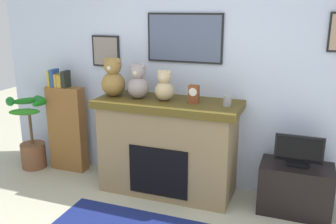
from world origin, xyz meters
TOP-DOWN VIEW (x-y plane):
  - back_wall at (-0.00, 2.00)m, footprint 5.20×0.15m
  - fireplace at (-0.31, 1.64)m, footprint 1.55×0.66m
  - bookshelf at (-1.69, 1.74)m, footprint 0.46×0.16m
  - potted_plant at (-2.13, 1.61)m, footprint 0.58×0.57m
  - tv_stand at (1.04, 1.64)m, footprint 0.69×0.40m
  - television at (1.04, 1.64)m, footprint 0.46×0.14m
  - candle_jar at (0.33, 1.62)m, footprint 0.08×0.08m
  - mantel_clock at (-0.02, 1.62)m, footprint 0.10×0.08m
  - teddy_bear_grey at (-0.94, 1.62)m, footprint 0.27×0.27m
  - teddy_bear_brown at (-0.64, 1.62)m, footprint 0.24×0.24m
  - teddy_bear_tan at (-0.34, 1.62)m, footprint 0.20×0.20m

SIDE VIEW (x-z plane):
  - tv_stand at x=1.04m, z-range 0.00..0.50m
  - potted_plant at x=-2.13m, z-range -0.08..0.86m
  - fireplace at x=-0.31m, z-range 0.01..1.05m
  - bookshelf at x=-1.69m, z-range -0.06..1.21m
  - television at x=1.04m, z-range 0.49..0.80m
  - candle_jar at x=0.33m, z-range 1.04..1.15m
  - mantel_clock at x=-0.02m, z-range 1.04..1.23m
  - teddy_bear_tan at x=-0.34m, z-range 1.03..1.35m
  - teddy_bear_brown at x=-0.64m, z-range 1.02..1.40m
  - teddy_bear_grey at x=-0.94m, z-range 1.02..1.45m
  - back_wall at x=0.00m, z-range 0.01..2.61m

